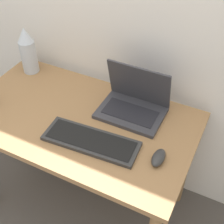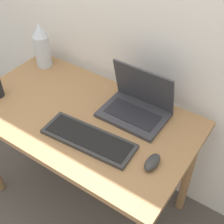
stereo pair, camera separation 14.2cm
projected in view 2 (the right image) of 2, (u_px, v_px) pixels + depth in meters
desk at (82, 129)px, 1.63m from camera, size 1.16×0.66×0.73m
laptop at (137, 105)px, 1.54m from camera, size 0.32×0.23×0.24m
keyboard at (89, 139)px, 1.43m from camera, size 0.45×0.18×0.02m
mouse at (152, 162)px, 1.31m from camera, size 0.05×0.10×0.04m
vase at (42, 45)px, 1.80m from camera, size 0.09×0.09×0.28m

